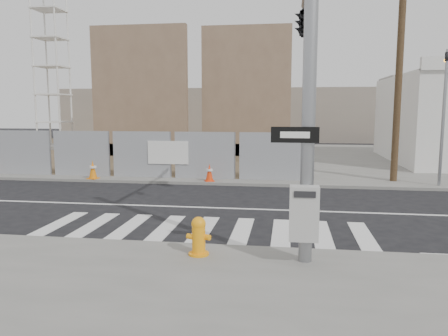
# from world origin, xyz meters

# --- Properties ---
(ground) EXTENTS (100.00, 100.00, 0.00)m
(ground) POSITION_xyz_m (0.00, 0.00, 0.00)
(ground) COLOR black
(ground) RESTS_ON ground
(sidewalk_far) EXTENTS (50.00, 20.00, 0.12)m
(sidewalk_far) POSITION_xyz_m (0.00, 14.00, 0.06)
(sidewalk_far) COLOR slate
(sidewalk_far) RESTS_ON ground
(signal_pole) EXTENTS (0.96, 5.87, 7.00)m
(signal_pole) POSITION_xyz_m (2.49, -2.05, 4.78)
(signal_pole) COLOR gray
(signal_pole) RESTS_ON sidewalk_near
(far_signal_pole) EXTENTS (0.16, 0.20, 5.60)m
(far_signal_pole) POSITION_xyz_m (8.00, 4.60, 3.48)
(far_signal_pole) COLOR gray
(far_signal_pole) RESTS_ON sidewalk_far
(chain_link_fence) EXTENTS (24.60, 0.04, 2.00)m
(chain_link_fence) POSITION_xyz_m (-10.00, 5.00, 1.12)
(chain_link_fence) COLOR gray
(chain_link_fence) RESTS_ON sidewalk_far
(concrete_wall_left) EXTENTS (6.00, 1.30, 8.00)m
(concrete_wall_left) POSITION_xyz_m (-7.00, 13.08, 3.38)
(concrete_wall_left) COLOR brown
(concrete_wall_left) RESTS_ON sidewalk_far
(concrete_wall_right) EXTENTS (5.50, 1.30, 8.00)m
(concrete_wall_right) POSITION_xyz_m (-0.50, 14.08, 3.38)
(concrete_wall_right) COLOR brown
(concrete_wall_right) RESTS_ON sidewalk_far
(crane_tower) EXTENTS (2.60, 2.60, 18.15)m
(crane_tower) POSITION_xyz_m (-15.00, 17.00, 9.02)
(crane_tower) COLOR slate
(crane_tower) RESTS_ON sidewalk_far
(utility_pole_right) EXTENTS (1.60, 0.28, 10.00)m
(utility_pole_right) POSITION_xyz_m (6.50, 5.50, 5.20)
(utility_pole_right) COLOR #4A3822
(utility_pole_right) RESTS_ON sidewalk_far
(fire_hydrant) EXTENTS (0.54, 0.54, 0.80)m
(fire_hydrant) POSITION_xyz_m (0.35, -4.75, 0.51)
(fire_hydrant) COLOR #FE9C0E
(fire_hydrant) RESTS_ON sidewalk_near
(traffic_cone_c) EXTENTS (0.49, 0.49, 0.79)m
(traffic_cone_c) POSITION_xyz_m (-6.13, 4.22, 0.50)
(traffic_cone_c) COLOR orange
(traffic_cone_c) RESTS_ON sidewalk_far
(traffic_cone_d) EXTENTS (0.48, 0.48, 0.73)m
(traffic_cone_d) POSITION_xyz_m (-1.07, 4.33, 0.47)
(traffic_cone_d) COLOR red
(traffic_cone_d) RESTS_ON sidewalk_far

